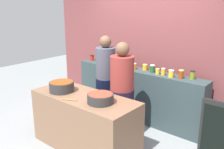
# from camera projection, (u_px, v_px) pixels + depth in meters

# --- Properties ---
(ground) EXTENTS (12.00, 12.00, 0.00)m
(ground) POSITION_uv_depth(u_px,v_px,m) (99.00, 139.00, 4.18)
(ground) COLOR gray
(storefront_wall) EXTENTS (4.80, 0.12, 3.00)m
(storefront_wall) POSITION_uv_depth(u_px,v_px,m) (148.00, 40.00, 4.84)
(storefront_wall) COLOR brown
(storefront_wall) RESTS_ON ground
(display_shelf) EXTENTS (2.70, 0.36, 0.98)m
(display_shelf) POSITION_uv_depth(u_px,v_px,m) (137.00, 94.00, 4.86)
(display_shelf) COLOR #2F3F42
(display_shelf) RESTS_ON ground
(prep_table) EXTENTS (1.70, 0.70, 0.86)m
(prep_table) POSITION_uv_depth(u_px,v_px,m) (85.00, 122.00, 3.84)
(prep_table) COLOR brown
(prep_table) RESTS_ON ground
(preserve_jar_0) EXTENTS (0.09, 0.09, 0.12)m
(preserve_jar_0) POSITION_uv_depth(u_px,v_px,m) (92.00, 58.00, 5.47)
(preserve_jar_0) COLOR #B62311
(preserve_jar_0) RESTS_ON display_shelf
(preserve_jar_1) EXTENTS (0.08, 0.08, 0.10)m
(preserve_jar_1) POSITION_uv_depth(u_px,v_px,m) (100.00, 60.00, 5.31)
(preserve_jar_1) COLOR brown
(preserve_jar_1) RESTS_ON display_shelf
(preserve_jar_2) EXTENTS (0.08, 0.08, 0.11)m
(preserve_jar_2) POSITION_uv_depth(u_px,v_px,m) (106.00, 61.00, 5.13)
(preserve_jar_2) COLOR #511E46
(preserve_jar_2) RESTS_ON display_shelf
(preserve_jar_3) EXTENTS (0.07, 0.07, 0.14)m
(preserve_jar_3) POSITION_uv_depth(u_px,v_px,m) (111.00, 61.00, 5.10)
(preserve_jar_3) COLOR gold
(preserve_jar_3) RESTS_ON display_shelf
(preserve_jar_4) EXTENTS (0.07, 0.07, 0.13)m
(preserve_jar_4) POSITION_uv_depth(u_px,v_px,m) (115.00, 62.00, 5.01)
(preserve_jar_4) COLOR #52294F
(preserve_jar_4) RESTS_ON display_shelf
(preserve_jar_5) EXTENTS (0.07, 0.07, 0.14)m
(preserve_jar_5) POSITION_uv_depth(u_px,v_px,m) (118.00, 63.00, 4.93)
(preserve_jar_5) COLOR #B22B13
(preserve_jar_5) RESTS_ON display_shelf
(preserve_jar_6) EXTENTS (0.08, 0.08, 0.12)m
(preserve_jar_6) POSITION_uv_depth(u_px,v_px,m) (126.00, 63.00, 4.96)
(preserve_jar_6) COLOR #A9230C
(preserve_jar_6) RESTS_ON display_shelf
(preserve_jar_7) EXTENTS (0.07, 0.07, 0.11)m
(preserve_jar_7) POSITION_uv_depth(u_px,v_px,m) (130.00, 64.00, 4.90)
(preserve_jar_7) COLOR #264721
(preserve_jar_7) RESTS_ON display_shelf
(preserve_jar_8) EXTENTS (0.08, 0.08, 0.12)m
(preserve_jar_8) POSITION_uv_depth(u_px,v_px,m) (134.00, 66.00, 4.73)
(preserve_jar_8) COLOR #CD670B
(preserve_jar_8) RESTS_ON display_shelf
(preserve_jar_9) EXTENTS (0.09, 0.09, 0.11)m
(preserve_jar_9) POSITION_uv_depth(u_px,v_px,m) (145.00, 67.00, 4.67)
(preserve_jar_9) COLOR gold
(preserve_jar_9) RESTS_ON display_shelf
(preserve_jar_10) EXTENTS (0.09, 0.09, 0.14)m
(preserve_jar_10) POSITION_uv_depth(u_px,v_px,m) (152.00, 69.00, 4.52)
(preserve_jar_10) COLOR #225525
(preserve_jar_10) RESTS_ON display_shelf
(preserve_jar_11) EXTENTS (0.07, 0.07, 0.10)m
(preserve_jar_11) POSITION_uv_depth(u_px,v_px,m) (157.00, 71.00, 4.40)
(preserve_jar_11) COLOR gold
(preserve_jar_11) RESTS_ON display_shelf
(preserve_jar_12) EXTENTS (0.07, 0.07, 0.12)m
(preserve_jar_12) POSITION_uv_depth(u_px,v_px,m) (163.00, 72.00, 4.34)
(preserve_jar_12) COLOR gold
(preserve_jar_12) RESTS_ON display_shelf
(preserve_jar_13) EXTENTS (0.09, 0.09, 0.12)m
(preserve_jar_13) POSITION_uv_depth(u_px,v_px,m) (171.00, 74.00, 4.22)
(preserve_jar_13) COLOR yellow
(preserve_jar_13) RESTS_ON display_shelf
(preserve_jar_14) EXTENTS (0.09, 0.09, 0.14)m
(preserve_jar_14) POSITION_uv_depth(u_px,v_px,m) (181.00, 74.00, 4.15)
(preserve_jar_14) COLOR #9A390E
(preserve_jar_14) RESTS_ON display_shelf
(preserve_jar_15) EXTENTS (0.08, 0.08, 0.14)m
(preserve_jar_15) POSITION_uv_depth(u_px,v_px,m) (192.00, 75.00, 4.10)
(preserve_jar_15) COLOR olive
(preserve_jar_15) RESTS_ON display_shelf
(cooking_pot_left) EXTENTS (0.38, 0.38, 0.16)m
(cooking_pot_left) POSITION_uv_depth(u_px,v_px,m) (62.00, 87.00, 3.91)
(cooking_pot_left) COLOR #2D2D2D
(cooking_pot_left) RESTS_ON prep_table
(cooking_pot_center) EXTENTS (0.37, 0.37, 0.13)m
(cooking_pot_center) POSITION_uv_depth(u_px,v_px,m) (100.00, 98.00, 3.46)
(cooking_pot_center) COLOR #2D2D2D
(cooking_pot_center) RESTS_ON prep_table
(wooden_spoon) EXTENTS (0.21, 0.11, 0.02)m
(wooden_spoon) POSITION_uv_depth(u_px,v_px,m) (69.00, 100.00, 3.56)
(wooden_spoon) COLOR #9E703D
(wooden_spoon) RESTS_ON prep_table
(cook_with_tongs) EXTENTS (0.36, 0.36, 1.66)m
(cook_with_tongs) POSITION_uv_depth(u_px,v_px,m) (106.00, 86.00, 4.52)
(cook_with_tongs) COLOR black
(cook_with_tongs) RESTS_ON ground
(cook_in_cap) EXTENTS (0.39, 0.39, 1.63)m
(cook_in_cap) POSITION_uv_depth(u_px,v_px,m) (122.00, 98.00, 4.00)
(cook_in_cap) COLOR black
(cook_in_cap) RESTS_ON ground
(chalkboard_sign) EXTENTS (0.50, 0.05, 0.96)m
(chalkboard_sign) POSITION_uv_depth(u_px,v_px,m) (218.00, 135.00, 3.37)
(chalkboard_sign) COLOR black
(chalkboard_sign) RESTS_ON ground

